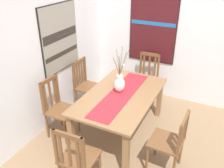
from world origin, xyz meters
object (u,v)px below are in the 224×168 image
Objects in this scene: chair_2 at (86,84)px; painting_on_back_wall at (60,38)px; dining_table at (121,100)px; centerpiece_vase at (120,83)px; chair_0 at (58,107)px; chair_3 at (147,77)px; chair_1 at (171,141)px; chair_4 at (77,158)px; painting_on_side_wall at (153,29)px.

chair_2 is 0.87× the size of painting_on_back_wall.
chair_2 is 1.00m from painting_on_back_wall.
centerpiece_vase is at bearing 37.36° from dining_table.
centerpiece_vase is 0.75× the size of chair_0.
centerpiece_vase is at bearing 175.81° from chair_3.
painting_on_back_wall is (-1.05, 1.22, 0.93)m from chair_3.
chair_4 is at bearing 130.23° from chair_1.
chair_1 is (-0.43, -0.91, -0.15)m from dining_table.
chair_2 is 1.00× the size of chair_3.
chair_3 is at bearing -171.08° from painting_on_side_wall.
painting_on_back_wall reaches higher than chair_1.
dining_table is at bearing -97.61° from painting_on_back_wall.
centerpiece_vase is 0.81× the size of chair_1.
dining_table is 1.30× the size of painting_on_side_wall.
chair_2 is (0.86, 0.02, 0.01)m from chair_0.
chair_2 is 1.66m from painting_on_side_wall.
chair_0 is 1.15m from chair_4.
chair_2 reaches higher than chair_4.
chair_2 is 0.75× the size of painting_on_side_wall.
painting_on_side_wall is (1.98, -0.85, 0.87)m from chair_0.
dining_table is 1.01m from chair_1.
dining_table is 1.52× the size of painting_on_back_wall.
painting_on_back_wall reaches higher than chair_4.
chair_3 is 0.94m from painting_on_side_wall.
chair_0 is 2.32m from painting_on_side_wall.
chair_1 is at bearing -105.74° from painting_on_back_wall.
centerpiece_vase is at bearing 62.20° from chair_1.
centerpiece_vase is 1.16m from chair_1.
painting_on_back_wall is (1.38, 1.17, 0.93)m from chair_4.
chair_3 is (1.21, -0.03, -0.14)m from dining_table.
centerpiece_vase reaches higher than chair_3.
chair_1 is at bearing -151.83° from chair_3.
chair_1 is 0.94× the size of chair_2.
painting_on_back_wall is (0.08, 1.13, 0.55)m from centerpiece_vase.
chair_1 is at bearing -117.80° from centerpiece_vase.
chair_0 is at bearing 47.99° from chair_4.
chair_2 is (0.34, 0.84, -0.37)m from centerpiece_vase.
painting_on_side_wall is at bearing 8.92° from chair_3.
chair_4 is at bearing -151.71° from chair_2.
chair_1 is 0.82× the size of painting_on_back_wall.
centerpiece_vase is at bearing -94.19° from painting_on_back_wall.
chair_3 is at bearing -1.10° from chair_4.
chair_0 is at bearing 90.41° from chair_1.
chair_0 is 1.02× the size of chair_3.
painting_on_side_wall is (1.53, 0.02, 0.74)m from dining_table.
chair_4 is 0.86× the size of painting_on_back_wall.
chair_0 is 0.76× the size of painting_on_side_wall.
chair_0 reaches higher than chair_3.
chair_2 is at bearing 1.54° from chair_0.
chair_2 is 1.01× the size of chair_4.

